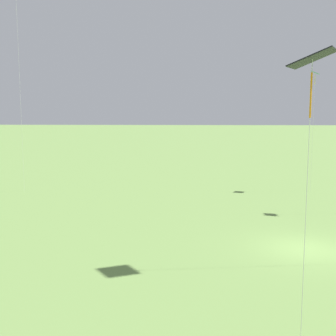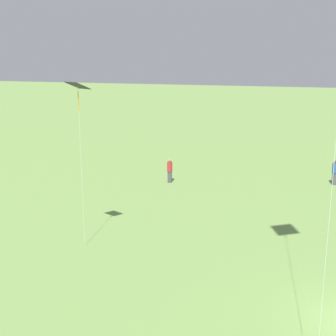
% 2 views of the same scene
% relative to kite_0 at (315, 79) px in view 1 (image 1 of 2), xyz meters
% --- Properties ---
extents(ground_plane, '(240.00, 240.00, 0.00)m').
position_rel_kite_0_xyz_m(ground_plane, '(4.13, 14.78, -8.60)').
color(ground_plane, '#6B8E47').
extents(kite_0, '(0.82, 0.84, 9.24)m').
position_rel_kite_0_xyz_m(kite_0, '(0.00, 0.00, 0.00)').
color(kite_0, green).
rests_on(kite_0, ground_plane).
extents(kite_1, '(1.12, 1.14, 7.90)m').
position_rel_kite_0_xyz_m(kite_1, '(7.52, 27.14, -1.11)').
color(kite_1, black).
rests_on(kite_1, ground_plane).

